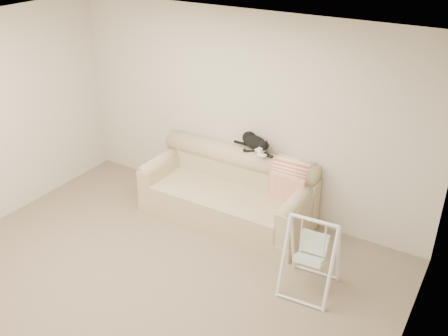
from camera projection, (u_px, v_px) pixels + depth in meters
name	position (u px, v px, depth m)	size (l,w,h in m)	color
ground_plane	(151.00, 284.00, 5.39)	(5.00, 5.00, 0.00)	#766355
room_shell	(140.00, 158.00, 4.69)	(5.04, 4.04, 2.60)	beige
sofa	(229.00, 192.00, 6.45)	(2.20, 0.93, 0.90)	tan
remote_a	(250.00, 150.00, 6.28)	(0.18, 0.15, 0.03)	black
remote_b	(267.00, 155.00, 6.17)	(0.18, 0.10, 0.02)	black
tuxedo_cat	(255.00, 143.00, 6.24)	(0.58, 0.40, 0.23)	black
throw_blanket	(293.00, 174.00, 6.10)	(0.45, 0.38, 0.58)	#E55247
baby_swing	(311.00, 254.00, 5.15)	(0.57, 0.61, 0.88)	white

